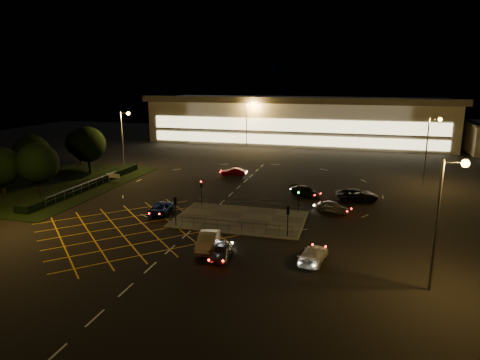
% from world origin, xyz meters
% --- Properties ---
extents(ground, '(180.00, 180.00, 0.00)m').
position_xyz_m(ground, '(0.00, 0.00, 0.00)').
color(ground, black).
rests_on(ground, ground).
extents(pedestrian_island, '(14.00, 9.00, 0.12)m').
position_xyz_m(pedestrian_island, '(2.00, -2.00, 0.06)').
color(pedestrian_island, '#4C4944').
rests_on(pedestrian_island, ground).
extents(grass_verge, '(18.00, 30.00, 0.08)m').
position_xyz_m(grass_verge, '(-28.00, 6.00, 0.04)').
color(grass_verge, black).
rests_on(grass_verge, ground).
extents(hedge, '(2.00, 26.00, 1.00)m').
position_xyz_m(hedge, '(-23.00, 6.00, 0.50)').
color(hedge, black).
rests_on(hedge, ground).
extents(supermarket, '(72.00, 26.50, 10.50)m').
position_xyz_m(supermarket, '(0.00, 61.95, 5.31)').
color(supermarket, beige).
rests_on(supermarket, ground).
extents(streetlight_se, '(1.78, 0.56, 10.03)m').
position_xyz_m(streetlight_se, '(20.44, -14.00, 6.56)').
color(streetlight_se, slate).
rests_on(streetlight_se, ground).
extents(streetlight_nw, '(1.78, 0.56, 10.03)m').
position_xyz_m(streetlight_nw, '(-23.56, 18.00, 6.56)').
color(streetlight_nw, slate).
rests_on(streetlight_nw, ground).
extents(streetlight_ne, '(1.78, 0.56, 10.03)m').
position_xyz_m(streetlight_ne, '(24.44, 20.00, 6.56)').
color(streetlight_ne, slate).
rests_on(streetlight_ne, ground).
extents(streetlight_far_left, '(1.78, 0.56, 10.03)m').
position_xyz_m(streetlight_far_left, '(-9.56, 48.00, 6.56)').
color(streetlight_far_left, slate).
rests_on(streetlight_far_left, ground).
extents(streetlight_far_right, '(1.78, 0.56, 10.03)m').
position_xyz_m(streetlight_far_right, '(30.44, 50.00, 6.56)').
color(streetlight_far_right, slate).
rests_on(streetlight_far_right, ground).
extents(signal_sw, '(0.28, 0.30, 3.15)m').
position_xyz_m(signal_sw, '(-4.00, -5.99, 2.37)').
color(signal_sw, black).
rests_on(signal_sw, pedestrian_island).
extents(signal_se, '(0.28, 0.30, 3.15)m').
position_xyz_m(signal_se, '(8.00, -5.99, 2.37)').
color(signal_se, black).
rests_on(signal_se, pedestrian_island).
extents(signal_nw, '(0.28, 0.30, 3.15)m').
position_xyz_m(signal_nw, '(-4.00, 1.99, 2.37)').
color(signal_nw, black).
rests_on(signal_nw, pedestrian_island).
extents(signal_ne, '(0.28, 0.30, 3.15)m').
position_xyz_m(signal_ne, '(8.00, 1.99, 2.37)').
color(signal_ne, black).
rests_on(signal_ne, pedestrian_island).
extents(tree_a, '(5.04, 5.04, 6.86)m').
position_xyz_m(tree_a, '(-30.00, -2.00, 4.33)').
color(tree_a, black).
rests_on(tree_a, ground).
extents(tree_b, '(5.40, 5.40, 7.35)m').
position_xyz_m(tree_b, '(-32.00, 6.00, 4.64)').
color(tree_b, black).
rests_on(tree_b, ground).
extents(tree_c, '(5.76, 5.76, 7.84)m').
position_xyz_m(tree_c, '(-28.00, 14.00, 4.95)').
color(tree_c, black).
rests_on(tree_c, ground).
extents(tree_d, '(4.68, 4.68, 6.37)m').
position_xyz_m(tree_d, '(-34.00, 20.00, 4.02)').
color(tree_d, black).
rests_on(tree_d, ground).
extents(tree_e, '(5.40, 5.40, 7.35)m').
position_xyz_m(tree_e, '(-26.00, 0.00, 4.64)').
color(tree_e, black).
rests_on(tree_e, ground).
extents(car_near_silver, '(1.92, 3.98, 1.31)m').
position_xyz_m(car_near_silver, '(3.15, -12.60, 0.66)').
color(car_near_silver, '#999A9F').
rests_on(car_near_silver, ground).
extents(car_queue_white, '(2.37, 4.91, 1.55)m').
position_xyz_m(car_queue_white, '(1.35, -10.97, 0.78)').
color(car_queue_white, silver).
rests_on(car_queue_white, ground).
extents(car_left_blue, '(2.60, 4.74, 1.26)m').
position_xyz_m(car_left_blue, '(-7.50, -2.47, 0.63)').
color(car_left_blue, '#0C194C').
rests_on(car_left_blue, ground).
extents(car_far_dkgrey, '(4.69, 4.00, 1.29)m').
position_xyz_m(car_far_dkgrey, '(7.94, 9.73, 0.65)').
color(car_far_dkgrey, black).
rests_on(car_far_dkgrey, ground).
extents(car_right_silver, '(4.23, 2.92, 1.34)m').
position_xyz_m(car_right_silver, '(11.85, 3.42, 0.67)').
color(car_right_silver, '#A5A6AC').
rests_on(car_right_silver, ground).
extents(car_circ_red, '(4.00, 1.91, 1.27)m').
position_xyz_m(car_circ_red, '(-4.75, 18.92, 0.63)').
color(car_circ_red, maroon).
rests_on(car_circ_red, ground).
extents(car_east_grey, '(5.91, 4.03, 1.50)m').
position_xyz_m(car_east_grey, '(14.65, 9.32, 0.75)').
color(car_east_grey, black).
rests_on(car_east_grey, ground).
extents(car_approach_white, '(2.56, 4.85, 1.34)m').
position_xyz_m(car_approach_white, '(11.06, -11.23, 0.67)').
color(car_approach_white, silver).
rests_on(car_approach_white, ground).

